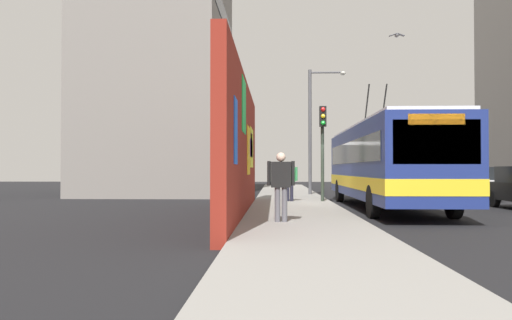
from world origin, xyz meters
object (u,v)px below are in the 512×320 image
object	(u,v)px
pedestrian_midblock	(289,178)
city_bus	(385,162)
parked_car_white	(467,182)
street_lamp	(314,122)
pedestrian_near_wall	(281,181)
traffic_light	(323,137)

from	to	relation	value
pedestrian_midblock	city_bus	bearing A→B (deg)	-118.37
parked_car_white	pedestrian_midblock	distance (m)	9.52
city_bus	pedestrian_midblock	bearing A→B (deg)	61.63
city_bus	street_lamp	xyz separation A→B (m)	(7.88, 2.02, 2.25)
city_bus	street_lamp	size ratio (longest dim) A/B	1.84
city_bus	pedestrian_near_wall	bearing A→B (deg)	148.28
parked_car_white	pedestrian_midblock	bearing A→B (deg)	113.62
parked_car_white	street_lamp	size ratio (longest dim) A/B	0.64
traffic_light	city_bus	bearing A→B (deg)	-129.96
pedestrian_near_wall	traffic_light	distance (m)	8.58
city_bus	parked_car_white	bearing A→B (deg)	-42.30
pedestrian_near_wall	pedestrian_midblock	size ratio (longest dim) A/B	1.08
traffic_light	street_lamp	world-z (taller)	street_lamp
city_bus	pedestrian_midblock	xyz separation A→B (m)	(1.90, 3.52, -0.65)
pedestrian_midblock	traffic_light	world-z (taller)	traffic_light
pedestrian_near_wall	street_lamp	xyz separation A→B (m)	(14.30, -1.95, 2.81)
city_bus	parked_car_white	size ratio (longest dim) A/B	2.87
parked_car_white	traffic_light	world-z (taller)	traffic_light
pedestrian_near_wall	street_lamp	bearing A→B (deg)	-7.76
traffic_light	pedestrian_midblock	bearing A→B (deg)	85.83
city_bus	pedestrian_midblock	size ratio (longest dim) A/B	7.58
parked_car_white	traffic_light	distance (m)	8.56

